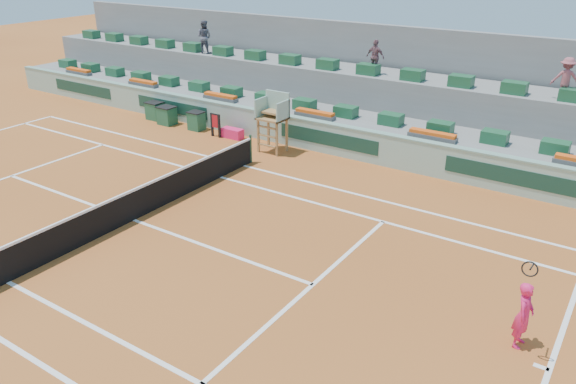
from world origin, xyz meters
name	(u,v)px	position (x,y,z in m)	size (l,w,h in m)	color
ground	(134,220)	(0.00, 0.00, 0.00)	(90.00, 90.00, 0.00)	#9C4D1E
seating_tier_lower	(315,118)	(0.00, 10.70, 0.60)	(36.00, 4.00, 1.20)	gray
seating_tier_upper	(333,95)	(0.00, 12.30, 1.30)	(36.00, 2.40, 2.60)	gray
stadium_back_wall	(350,69)	(0.00, 13.90, 2.20)	(36.00, 0.40, 4.40)	gray
player_bag	(233,133)	(-2.44, 7.85, 0.21)	(0.95, 0.42, 0.42)	#FB2064
spectator_left	(204,37)	(-7.16, 11.67, 3.41)	(0.79, 0.61, 1.62)	#535260
spectator_mid	(375,57)	(2.17, 11.94, 3.32)	(0.84, 0.35, 1.44)	#7C535C
spectator_right	(566,78)	(9.64, 11.86, 3.34)	(0.96, 0.55, 1.48)	#9C4E55
court_lines	(134,220)	(0.00, 0.00, 0.01)	(23.89, 11.09, 0.01)	white
tennis_net	(132,205)	(0.00, 0.00, 0.53)	(0.10, 11.97, 1.10)	black
advertising_hoarding	(288,130)	(0.02, 8.50, 0.63)	(36.00, 0.34, 1.26)	#94BBAA
umpire_chair	(274,114)	(0.00, 7.50, 1.54)	(1.10, 0.90, 2.40)	olive
seat_row_lower	(305,104)	(0.00, 9.80, 1.42)	(32.90, 0.60, 0.44)	#1B5230
seat_row_upper	(328,64)	(0.00, 11.70, 2.82)	(32.90, 0.60, 0.44)	#1B5230
flower_planters	(265,105)	(-1.50, 9.00, 1.33)	(26.80, 0.36, 0.28)	#535353
drink_cooler_a	(196,121)	(-4.51, 7.86, 0.42)	(0.68, 0.59, 0.84)	#1C5437
drink_cooler_b	(167,115)	(-6.24, 7.75, 0.42)	(0.79, 0.68, 0.84)	#1C5437
drink_cooler_c	(155,111)	(-7.28, 8.01, 0.42)	(0.77, 0.67, 0.84)	#1C5437
towel_rack	(215,123)	(-3.14, 7.58, 0.60)	(0.52, 0.09, 1.03)	black
tennis_player	(524,315)	(11.17, 0.47, 0.76)	(0.38, 0.84, 2.28)	#FB2064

